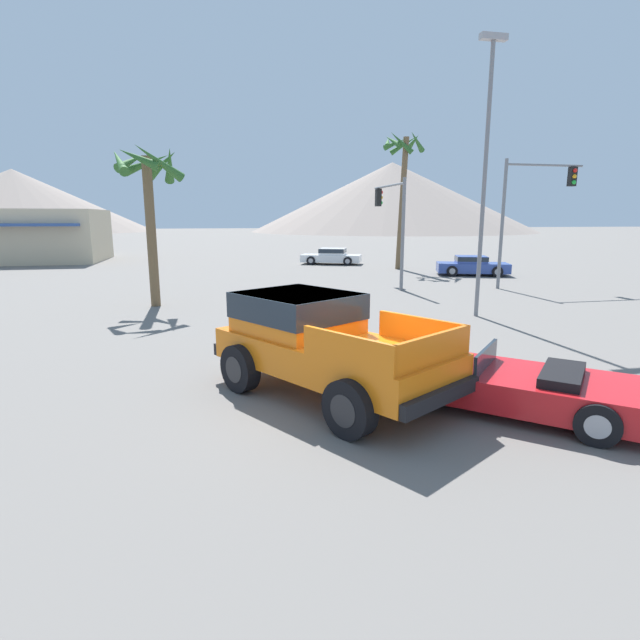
{
  "coord_description": "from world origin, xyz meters",
  "views": [
    {
      "loc": [
        -2.15,
        -8.88,
        3.35
      ],
      "look_at": [
        -0.09,
        0.9,
        1.3
      ],
      "focal_mm": 28.0,
      "sensor_mm": 36.0,
      "label": 1
    }
  ],
  "objects": [
    {
      "name": "parked_car_white",
      "position": [
        6.3,
        27.04,
        0.6
      ],
      "size": [
        4.67,
        3.29,
        1.17
      ],
      "rotation": [
        0.0,
        0.0,
        1.18
      ],
      "color": "white",
      "rests_on": "ground_plane"
    },
    {
      "name": "storefront_building",
      "position": [
        -17.2,
        34.1,
        2.0
      ],
      "size": [
        12.74,
        8.67,
        3.99
      ],
      "color": "beige",
      "rests_on": "ground_plane"
    },
    {
      "name": "orange_pickup_truck",
      "position": [
        -0.27,
        0.2,
        1.09
      ],
      "size": [
        4.32,
        5.27,
        1.91
      ],
      "rotation": [
        0.0,
        0.0,
        0.56
      ],
      "color": "orange",
      "rests_on": "ground_plane"
    },
    {
      "name": "palm_tree_short",
      "position": [
        9.83,
        22.52,
        6.48
      ],
      "size": [
        2.86,
        2.96,
        8.69
      ],
      "color": "brown",
      "rests_on": "ground_plane"
    },
    {
      "name": "traffic_light_main",
      "position": [
        6.41,
        14.85,
        3.65
      ],
      "size": [
        0.38,
        4.27,
        5.15
      ],
      "rotation": [
        0.0,
        0.0,
        1.57
      ],
      "color": "slate",
      "rests_on": "ground_plane"
    },
    {
      "name": "parked_car_blue",
      "position": [
        12.81,
        18.27,
        0.59
      ],
      "size": [
        4.46,
        3.08,
        1.14
      ],
      "rotation": [
        0.0,
        0.0,
        4.37
      ],
      "color": "#334C9E",
      "rests_on": "ground_plane"
    },
    {
      "name": "traffic_light_crosswalk",
      "position": [
        12.71,
        12.76,
        4.22
      ],
      "size": [
        4.08,
        0.38,
        6.03
      ],
      "color": "slate",
      "rests_on": "ground_plane"
    },
    {
      "name": "ground_plane",
      "position": [
        0.0,
        0.0,
        0.0
      ],
      "size": [
        320.0,
        320.0,
        0.0
      ],
      "primitive_type": "plane",
      "color": "slate"
    },
    {
      "name": "street_lamp_post",
      "position": [
        6.69,
        6.69,
        5.31
      ],
      "size": [
        0.9,
        0.24,
        9.01
      ],
      "color": "slate",
      "rests_on": "ground_plane"
    },
    {
      "name": "distant_mountain_range",
      "position": [
        -20.8,
        115.08,
        8.07
      ],
      "size": [
        169.24,
        81.86,
        17.38
      ],
      "color": "gray",
      "rests_on": "ground_plane"
    },
    {
      "name": "palm_tree_tall",
      "position": [
        -4.45,
        11.1,
        4.54
      ],
      "size": [
        2.79,
        2.73,
        5.97
      ],
      "color": "brown",
      "rests_on": "ground_plane"
    },
    {
      "name": "red_convertible_car",
      "position": [
        2.94,
        -1.36,
        0.44
      ],
      "size": [
        4.49,
        4.35,
        1.07
      ],
      "rotation": [
        0.0,
        0.0,
        0.83
      ],
      "color": "red",
      "rests_on": "ground_plane"
    }
  ]
}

